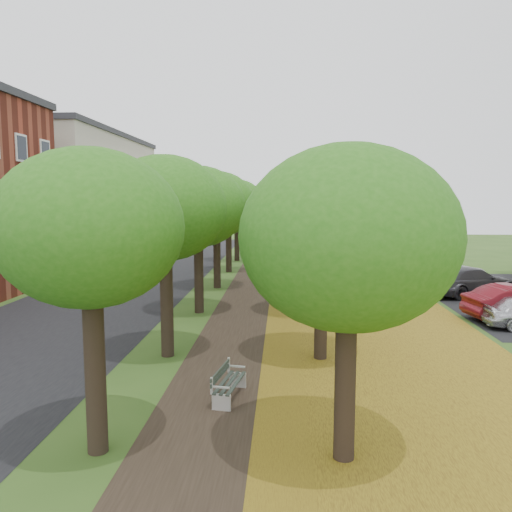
# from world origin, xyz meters

# --- Properties ---
(ground) EXTENTS (120.00, 120.00, 0.00)m
(ground) POSITION_xyz_m (0.00, 0.00, 0.00)
(ground) COLOR #2D4C19
(ground) RESTS_ON ground
(street_asphalt) EXTENTS (8.00, 70.00, 0.01)m
(street_asphalt) POSITION_xyz_m (-7.50, 15.00, 0.00)
(street_asphalt) COLOR black
(street_asphalt) RESTS_ON ground
(footpath) EXTENTS (3.20, 70.00, 0.01)m
(footpath) POSITION_xyz_m (0.00, 15.00, 0.00)
(footpath) COLOR black
(footpath) RESTS_ON ground
(leaf_verge) EXTENTS (7.50, 70.00, 0.01)m
(leaf_verge) POSITION_xyz_m (5.00, 15.00, 0.01)
(leaf_verge) COLOR olive
(leaf_verge) RESTS_ON ground
(tree_row_west) EXTENTS (3.91, 33.91, 6.07)m
(tree_row_west) POSITION_xyz_m (-2.20, 15.00, 4.38)
(tree_row_west) COLOR black
(tree_row_west) RESTS_ON ground
(tree_row_east) EXTENTS (3.91, 33.91, 6.07)m
(tree_row_east) POSITION_xyz_m (2.60, 15.00, 4.38)
(tree_row_east) COLOR black
(tree_row_east) RESTS_ON ground
(building_cream) EXTENTS (10.30, 20.30, 10.40)m
(building_cream) POSITION_xyz_m (-17.00, 33.00, 5.21)
(building_cream) COLOR beige
(building_cream) RESTS_ON ground
(bench) EXTENTS (0.74, 1.69, 0.77)m
(bench) POSITION_xyz_m (0.07, 2.75, 0.40)
(bench) COLOR #242D27
(bench) RESTS_ON ground
(car_grey) EXTENTS (5.40, 3.87, 1.45)m
(car_grey) POSITION_xyz_m (11.00, 16.52, 0.73)
(car_grey) COLOR #38383D
(car_grey) RESTS_ON ground
(car_white) EXTENTS (5.46, 3.77, 1.38)m
(car_white) POSITION_xyz_m (11.00, 20.47, 0.69)
(car_white) COLOR silver
(car_white) RESTS_ON ground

